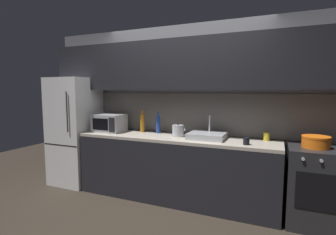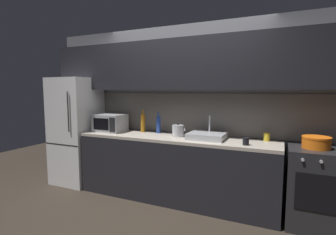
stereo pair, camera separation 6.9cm
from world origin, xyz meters
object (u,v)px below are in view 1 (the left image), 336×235
(wine_bottle_amber, at_px, (142,123))
(oven_range, at_px, (315,186))
(mug_yellow, at_px, (266,137))
(mug_dark, at_px, (246,141))
(cooking_pot, at_px, (316,142))
(microwave, at_px, (109,123))
(wine_bottle_blue, at_px, (158,124))
(kettle, at_px, (178,131))
(refrigerator, at_px, (75,131))

(wine_bottle_amber, bearing_deg, oven_range, -4.43)
(mug_yellow, bearing_deg, mug_dark, -120.03)
(mug_dark, relative_size, cooking_pot, 0.30)
(microwave, distance_m, cooking_pot, 2.82)
(oven_range, xyz_separation_m, cooking_pot, (-0.02, 0.00, 0.52))
(oven_range, relative_size, wine_bottle_amber, 2.60)
(wine_bottle_blue, bearing_deg, kettle, -21.82)
(kettle, xyz_separation_m, wine_bottle_blue, (-0.38, 0.15, 0.05))
(wine_bottle_amber, relative_size, mug_dark, 3.85)
(refrigerator, height_order, microwave, refrigerator)
(cooking_pot, bearing_deg, mug_dark, -168.64)
(wine_bottle_blue, bearing_deg, oven_range, -5.26)
(oven_range, relative_size, microwave, 1.96)
(refrigerator, bearing_deg, cooking_pot, 0.00)
(oven_range, height_order, mug_yellow, mug_yellow)
(wine_bottle_amber, relative_size, wine_bottle_blue, 1.07)
(mug_dark, bearing_deg, kettle, 168.81)
(microwave, bearing_deg, wine_bottle_amber, 18.05)
(cooking_pot, bearing_deg, oven_range, -3.89)
(kettle, distance_m, mug_yellow, 1.16)
(oven_range, distance_m, wine_bottle_amber, 2.42)
(wine_bottle_blue, height_order, mug_yellow, wine_bottle_blue)
(refrigerator, height_order, cooking_pot, refrigerator)
(kettle, distance_m, wine_bottle_amber, 0.66)
(wine_bottle_amber, bearing_deg, wine_bottle_blue, 2.15)
(microwave, relative_size, mug_dark, 5.12)
(wine_bottle_amber, distance_m, mug_dark, 1.62)
(kettle, height_order, wine_bottle_blue, wine_bottle_blue)
(cooking_pot, bearing_deg, microwave, 179.63)
(wine_bottle_amber, height_order, wine_bottle_blue, wine_bottle_amber)
(microwave, distance_m, wine_bottle_amber, 0.52)
(wine_bottle_blue, xyz_separation_m, mug_dark, (1.32, -0.34, -0.09))
(wine_bottle_amber, distance_m, mug_yellow, 1.80)
(microwave, height_order, wine_bottle_blue, wine_bottle_blue)
(oven_range, distance_m, kettle, 1.78)
(kettle, bearing_deg, refrigerator, -178.80)
(refrigerator, height_order, mug_yellow, refrigerator)
(microwave, height_order, cooking_pot, microwave)
(microwave, bearing_deg, kettle, 0.99)
(refrigerator, bearing_deg, wine_bottle_blue, 7.52)
(kettle, relative_size, mug_dark, 2.17)
(oven_range, bearing_deg, refrigerator, 179.98)
(oven_range, xyz_separation_m, mug_yellow, (-0.55, 0.22, 0.50))
(refrigerator, relative_size, mug_dark, 19.40)
(mug_dark, bearing_deg, cooking_pot, 11.36)
(wine_bottle_amber, bearing_deg, refrigerator, -171.29)
(mug_dark, bearing_deg, wine_bottle_blue, 165.64)
(microwave, distance_m, mug_yellow, 2.30)
(kettle, height_order, wine_bottle_amber, wine_bottle_amber)
(microwave, xyz_separation_m, cooking_pot, (2.82, -0.02, -0.07))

